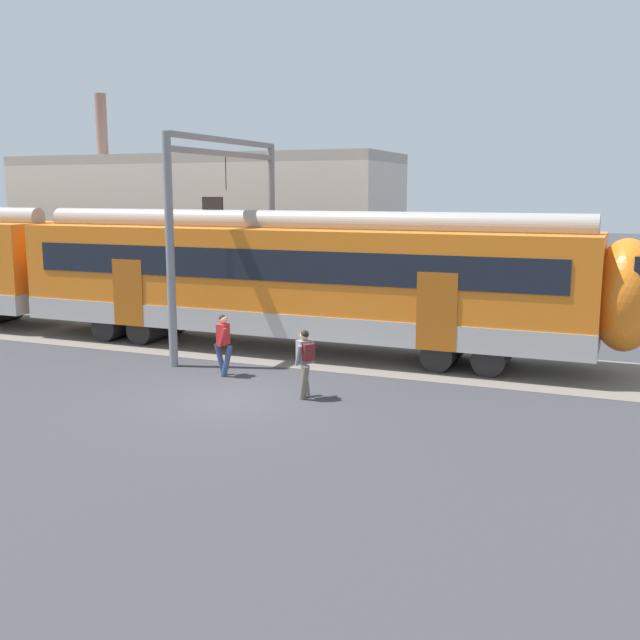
# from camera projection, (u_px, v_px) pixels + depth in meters

# --- Properties ---
(ground_plane) EXTENTS (160.00, 160.00, 0.00)m
(ground_plane) POSITION_uv_depth(u_px,v_px,m) (231.00, 399.00, 17.90)
(ground_plane) COLOR #38383D
(track_bed) EXTENTS (80.00, 4.40, 0.01)m
(track_bed) POSITION_uv_depth(u_px,v_px,m) (20.00, 326.00, 27.49)
(track_bed) COLOR slate
(track_bed) RESTS_ON ground
(commuter_train) EXTENTS (38.05, 3.07, 4.73)m
(commuter_train) POSITION_uv_depth(u_px,v_px,m) (70.00, 268.00, 26.17)
(commuter_train) COLOR #B2ADA8
(commuter_train) RESTS_ON ground
(pedestrian_red) EXTENTS (0.65, 0.53, 1.67)m
(pedestrian_red) POSITION_uv_depth(u_px,v_px,m) (223.00, 341.00, 20.00)
(pedestrian_red) COLOR navy
(pedestrian_red) RESTS_ON ground
(pedestrian_grey) EXTENTS (0.54, 0.67, 1.67)m
(pedestrian_grey) POSITION_uv_depth(u_px,v_px,m) (305.00, 358.00, 17.78)
(pedestrian_grey) COLOR #6B6051
(pedestrian_grey) RESTS_ON ground
(catenary_gantry) EXTENTS (0.24, 6.64, 6.53)m
(catenary_gantry) POSITION_uv_depth(u_px,v_px,m) (227.00, 210.00, 23.45)
(catenary_gantry) COLOR gray
(catenary_gantry) RESTS_ON ground
(background_building) EXTENTS (16.89, 5.00, 9.20)m
(background_building) POSITION_uv_depth(u_px,v_px,m) (202.00, 231.00, 32.40)
(background_building) COLOR beige
(background_building) RESTS_ON ground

